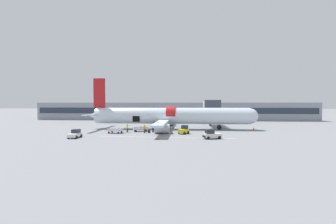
% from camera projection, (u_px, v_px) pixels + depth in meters
% --- Properties ---
extents(ground_plane, '(500.00, 500.00, 0.00)m').
position_uv_depth(ground_plane, '(163.00, 131.00, 50.68)').
color(ground_plane, gray).
extents(apron_marking_line, '(25.53, 1.30, 0.01)m').
position_uv_depth(apron_marking_line, '(165.00, 137.00, 41.40)').
color(apron_marking_line, silver).
rests_on(apron_marking_line, ground_plane).
extents(terminal_strip, '(106.25, 12.85, 6.69)m').
position_uv_depth(terminal_strip, '(173.00, 111.00, 89.91)').
color(terminal_strip, gray).
rests_on(terminal_strip, ground_plane).
extents(jet_bridge_stub, '(3.99, 12.98, 7.17)m').
position_uv_depth(jet_bridge_stub, '(211.00, 107.00, 61.30)').
color(jet_bridge_stub, '#4C4C51').
rests_on(jet_bridge_stub, ground_plane).
extents(airplane, '(41.65, 31.96, 12.57)m').
position_uv_depth(airplane, '(169.00, 116.00, 54.87)').
color(airplane, silver).
rests_on(airplane, ground_plane).
extents(baggage_tug_lead, '(3.43, 2.39, 1.73)m').
position_uv_depth(baggage_tug_lead, '(212.00, 135.00, 39.71)').
color(baggage_tug_lead, silver).
rests_on(baggage_tug_lead, ground_plane).
extents(baggage_tug_mid, '(2.43, 2.74, 1.76)m').
position_uv_depth(baggage_tug_mid, '(184.00, 130.00, 46.43)').
color(baggage_tug_mid, yellow).
rests_on(baggage_tug_mid, ground_plane).
extents(baggage_tug_rear, '(2.07, 3.21, 1.51)m').
position_uv_depth(baggage_tug_rear, '(75.00, 134.00, 40.96)').
color(baggage_tug_rear, white).
rests_on(baggage_tug_rear, ground_plane).
extents(baggage_cart_loading, '(4.19, 2.67, 1.04)m').
position_uv_depth(baggage_cart_loading, '(141.00, 129.00, 50.33)').
color(baggage_cart_loading, silver).
rests_on(baggage_cart_loading, ground_plane).
extents(baggage_cart_queued, '(4.08, 2.20, 1.02)m').
position_uv_depth(baggage_cart_queued, '(116.00, 131.00, 47.34)').
color(baggage_cart_queued, silver).
rests_on(baggage_cart_queued, ground_plane).
extents(ground_crew_loader_a, '(0.60, 0.40, 1.76)m').
position_uv_depth(ground_crew_loader_a, '(145.00, 129.00, 47.58)').
color(ground_crew_loader_a, '#2D2D33').
rests_on(ground_crew_loader_a, ground_plane).
extents(ground_crew_loader_b, '(0.46, 0.63, 1.81)m').
position_uv_depth(ground_crew_loader_b, '(127.00, 128.00, 48.76)').
color(ground_crew_loader_b, '#2D2D33').
rests_on(ground_crew_loader_b, ground_plane).
extents(ground_crew_driver, '(0.63, 0.42, 1.82)m').
position_uv_depth(ground_crew_driver, '(153.00, 128.00, 48.94)').
color(ground_crew_driver, black).
rests_on(ground_crew_driver, ground_plane).
extents(suitcase_on_tarmac_spare, '(0.57, 0.50, 0.71)m').
position_uv_depth(suitcase_on_tarmac_spare, '(149.00, 132.00, 47.68)').
color(suitcase_on_tarmac_spare, black).
rests_on(suitcase_on_tarmac_spare, ground_plane).
extents(safety_cone_nose, '(0.60, 0.60, 0.72)m').
position_uv_depth(safety_cone_nose, '(254.00, 129.00, 52.92)').
color(safety_cone_nose, black).
rests_on(safety_cone_nose, ground_plane).
extents(safety_cone_engine_left, '(0.51, 0.51, 0.77)m').
position_uv_depth(safety_cone_engine_left, '(157.00, 137.00, 38.95)').
color(safety_cone_engine_left, black).
rests_on(safety_cone_engine_left, ground_plane).
extents(safety_cone_wingtip, '(0.52, 0.52, 0.58)m').
position_uv_depth(safety_cone_wingtip, '(172.00, 132.00, 46.88)').
color(safety_cone_wingtip, black).
rests_on(safety_cone_wingtip, ground_plane).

